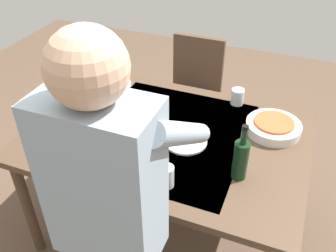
{
  "coord_description": "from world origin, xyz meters",
  "views": [
    {
      "loc": [
        -0.6,
        1.51,
        2.0
      ],
      "look_at": [
        0.0,
        0.0,
        0.82
      ],
      "focal_mm": 39.63,
      "sensor_mm": 36.0,
      "label": 1
    }
  ],
  "objects_px": {
    "water_cup_near_left": "(237,97)",
    "serving_bowl_pasta": "(273,126)",
    "wine_glass_left": "(100,157)",
    "water_cup_near_right": "(124,174)",
    "chair_near": "(193,88)",
    "wine_bottle": "(241,159)",
    "dining_table": "(168,144)",
    "dinner_plate_far": "(114,85)",
    "dinner_plate_near": "(185,141)",
    "person_server": "(112,224)",
    "water_cup_far_left": "(167,176)"
  },
  "relations": [
    {
      "from": "chair_near",
      "to": "water_cup_far_left",
      "type": "distance_m",
      "value": 1.35
    },
    {
      "from": "dinner_plate_near",
      "to": "wine_glass_left",
      "type": "bearing_deg",
      "value": 52.87
    },
    {
      "from": "wine_glass_left",
      "to": "water_cup_near_left",
      "type": "distance_m",
      "value": 0.97
    },
    {
      "from": "wine_bottle",
      "to": "dinner_plate_near",
      "type": "distance_m",
      "value": 0.37
    },
    {
      "from": "chair_near",
      "to": "person_server",
      "type": "bearing_deg",
      "value": 98.54
    },
    {
      "from": "wine_glass_left",
      "to": "water_cup_far_left",
      "type": "relative_size",
      "value": 1.38
    },
    {
      "from": "dining_table",
      "to": "dinner_plate_far",
      "type": "relative_size",
      "value": 6.56
    },
    {
      "from": "water_cup_near_right",
      "to": "dinner_plate_far",
      "type": "xyz_separation_m",
      "value": [
        0.48,
        -0.79,
        -0.05
      ]
    },
    {
      "from": "chair_near",
      "to": "wine_bottle",
      "type": "distance_m",
      "value": 1.3
    },
    {
      "from": "dinner_plate_near",
      "to": "chair_near",
      "type": "bearing_deg",
      "value": -74.42
    },
    {
      "from": "serving_bowl_pasta",
      "to": "dinner_plate_far",
      "type": "relative_size",
      "value": 1.3
    },
    {
      "from": "water_cup_near_right",
      "to": "dinner_plate_far",
      "type": "bearing_deg",
      "value": -58.43
    },
    {
      "from": "water_cup_far_left",
      "to": "person_server",
      "type": "bearing_deg",
      "value": 85.37
    },
    {
      "from": "water_cup_near_left",
      "to": "serving_bowl_pasta",
      "type": "bearing_deg",
      "value": 140.15
    },
    {
      "from": "wine_glass_left",
      "to": "dinner_plate_far",
      "type": "distance_m",
      "value": 0.86
    },
    {
      "from": "chair_near",
      "to": "serving_bowl_pasta",
      "type": "relative_size",
      "value": 3.03
    },
    {
      "from": "water_cup_near_left",
      "to": "water_cup_near_right",
      "type": "xyz_separation_m",
      "value": [
        0.33,
        0.87,
        0.0
      ]
    },
    {
      "from": "dinner_plate_near",
      "to": "dinner_plate_far",
      "type": "height_order",
      "value": "same"
    },
    {
      "from": "serving_bowl_pasta",
      "to": "wine_bottle",
      "type": "bearing_deg",
      "value": 77.17
    },
    {
      "from": "person_server",
      "to": "wine_glass_left",
      "type": "height_order",
      "value": "person_server"
    },
    {
      "from": "serving_bowl_pasta",
      "to": "dinner_plate_near",
      "type": "bearing_deg",
      "value": 32.71
    },
    {
      "from": "wine_glass_left",
      "to": "water_cup_near_right",
      "type": "xyz_separation_m",
      "value": [
        -0.12,
        0.01,
        -0.05
      ]
    },
    {
      "from": "water_cup_near_left",
      "to": "water_cup_near_right",
      "type": "relative_size",
      "value": 0.92
    },
    {
      "from": "dining_table",
      "to": "person_server",
      "type": "height_order",
      "value": "person_server"
    },
    {
      "from": "water_cup_near_left",
      "to": "dinner_plate_far",
      "type": "bearing_deg",
      "value": 5.69
    },
    {
      "from": "person_server",
      "to": "water_cup_near_right",
      "type": "distance_m",
      "value": 0.42
    },
    {
      "from": "water_cup_near_left",
      "to": "serving_bowl_pasta",
      "type": "distance_m",
      "value": 0.33
    },
    {
      "from": "chair_near",
      "to": "wine_glass_left",
      "type": "distance_m",
      "value": 1.37
    },
    {
      "from": "serving_bowl_pasta",
      "to": "dinner_plate_near",
      "type": "height_order",
      "value": "serving_bowl_pasta"
    },
    {
      "from": "dinner_plate_far",
      "to": "person_server",
      "type": "bearing_deg",
      "value": 118.96
    },
    {
      "from": "wine_bottle",
      "to": "serving_bowl_pasta",
      "type": "bearing_deg",
      "value": -102.83
    },
    {
      "from": "serving_bowl_pasta",
      "to": "dinner_plate_far",
      "type": "bearing_deg",
      "value": -6.85
    },
    {
      "from": "serving_bowl_pasta",
      "to": "dinner_plate_far",
      "type": "xyz_separation_m",
      "value": [
        1.06,
        -0.13,
        -0.03
      ]
    },
    {
      "from": "chair_near",
      "to": "wine_glass_left",
      "type": "height_order",
      "value": "wine_glass_left"
    },
    {
      "from": "chair_near",
      "to": "wine_bottle",
      "type": "height_order",
      "value": "wine_bottle"
    },
    {
      "from": "dining_table",
      "to": "water_cup_far_left",
      "type": "relative_size",
      "value": 13.82
    },
    {
      "from": "dining_table",
      "to": "wine_glass_left",
      "type": "distance_m",
      "value": 0.48
    },
    {
      "from": "dinner_plate_near",
      "to": "water_cup_far_left",
      "type": "bearing_deg",
      "value": 94.39
    },
    {
      "from": "water_cup_near_left",
      "to": "serving_bowl_pasta",
      "type": "height_order",
      "value": "water_cup_near_left"
    },
    {
      "from": "water_cup_near_left",
      "to": "serving_bowl_pasta",
      "type": "relative_size",
      "value": 0.33
    },
    {
      "from": "chair_near",
      "to": "wine_glass_left",
      "type": "relative_size",
      "value": 6.03
    },
    {
      "from": "water_cup_near_right",
      "to": "serving_bowl_pasta",
      "type": "height_order",
      "value": "water_cup_near_right"
    },
    {
      "from": "dining_table",
      "to": "person_server",
      "type": "distance_m",
      "value": 0.84
    },
    {
      "from": "wine_bottle",
      "to": "dinner_plate_near",
      "type": "relative_size",
      "value": 1.29
    },
    {
      "from": "person_server",
      "to": "dinner_plate_near",
      "type": "xyz_separation_m",
      "value": [
        -0.01,
        -0.76,
        -0.19
      ]
    },
    {
      "from": "water_cup_near_right",
      "to": "dinner_plate_near",
      "type": "height_order",
      "value": "water_cup_near_right"
    },
    {
      "from": "chair_near",
      "to": "person_server",
      "type": "relative_size",
      "value": 0.54
    },
    {
      "from": "serving_bowl_pasta",
      "to": "dinner_plate_far",
      "type": "distance_m",
      "value": 1.07
    },
    {
      "from": "wine_glass_left",
      "to": "serving_bowl_pasta",
      "type": "distance_m",
      "value": 0.96
    },
    {
      "from": "wine_bottle",
      "to": "water_cup_near_left",
      "type": "height_order",
      "value": "wine_bottle"
    }
  ]
}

